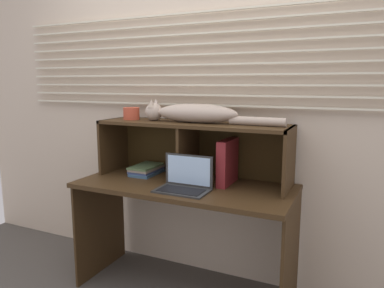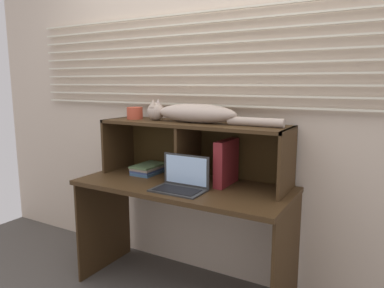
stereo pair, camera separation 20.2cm
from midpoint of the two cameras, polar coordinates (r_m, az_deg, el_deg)
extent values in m
cube|color=beige|center=(2.58, 4.74, 6.14)|extent=(4.40, 0.04, 2.50)
cube|color=beige|center=(2.54, 4.26, 6.16)|extent=(3.14, 0.02, 0.01)
cube|color=beige|center=(2.53, 4.28, 7.73)|extent=(3.14, 0.02, 0.01)
cube|color=beige|center=(2.53, 4.30, 9.30)|extent=(3.14, 0.02, 0.01)
cube|color=beige|center=(2.53, 4.32, 10.87)|extent=(3.14, 0.02, 0.01)
cube|color=beige|center=(2.54, 4.34, 12.44)|extent=(3.14, 0.02, 0.01)
cube|color=beige|center=(2.54, 4.36, 14.01)|extent=(3.14, 0.02, 0.01)
cube|color=beige|center=(2.55, 4.38, 15.57)|extent=(3.14, 0.02, 0.01)
cube|color=beige|center=(2.55, 4.40, 17.12)|extent=(3.14, 0.02, 0.01)
cube|color=beige|center=(2.56, 4.42, 18.66)|extent=(3.14, 0.02, 0.01)
cube|color=beige|center=(2.58, 4.45, 20.19)|extent=(3.14, 0.02, 0.01)
cube|color=#3C2815|center=(2.36, 0.96, -6.69)|extent=(1.41, 0.62, 0.03)
cube|color=#3C2815|center=(2.87, -11.64, -11.88)|extent=(0.02, 0.56, 0.73)
cube|color=#3C2815|center=(2.28, 17.31, -18.05)|extent=(0.02, 0.56, 0.73)
cube|color=#3C2815|center=(2.39, 2.42, 3.15)|extent=(1.31, 0.35, 0.02)
cube|color=#3C2815|center=(2.77, -9.53, 0.07)|extent=(0.02, 0.35, 0.39)
cube|color=#3C2815|center=(2.21, 17.44, -2.69)|extent=(0.02, 0.35, 0.39)
cube|color=#3C2815|center=(2.43, 1.81, -1.38)|extent=(0.02, 0.33, 0.37)
cube|color=#3A2810|center=(2.57, 4.14, -0.56)|extent=(1.31, 0.01, 0.39)
ellipsoid|color=#B8A394|center=(2.37, 3.10, 4.87)|extent=(0.57, 0.16, 0.12)
sphere|color=#B8A394|center=(2.53, -3.48, 5.13)|extent=(0.12, 0.12, 0.12)
cone|color=#BAA591|center=(2.50, -3.88, 6.47)|extent=(0.05, 0.05, 0.05)
cone|color=#B5A296|center=(2.55, -3.12, 6.54)|extent=(0.05, 0.05, 0.05)
cylinder|color=#B8A394|center=(2.22, 12.60, 3.41)|extent=(0.35, 0.05, 0.05)
cube|color=#2E2E2E|center=(2.20, 0.42, -7.40)|extent=(0.32, 0.20, 0.01)
cube|color=#2E2E2E|center=(2.25, 1.64, -4.20)|extent=(0.32, 0.01, 0.20)
cube|color=#ADD1F9|center=(2.25, 1.59, -4.22)|extent=(0.29, 0.00, 0.18)
cube|color=black|center=(2.19, 0.29, -7.30)|extent=(0.27, 0.14, 0.00)
cube|color=maroon|center=(2.33, 7.95, -2.94)|extent=(0.06, 0.26, 0.29)
cube|color=#395878|center=(2.63, -4.60, -4.44)|extent=(0.16, 0.26, 0.02)
cube|color=#3B4976|center=(2.64, -4.69, -4.01)|extent=(0.16, 0.26, 0.02)
cube|color=gray|center=(2.63, -4.67, -3.70)|extent=(0.16, 0.26, 0.02)
cube|color=#526D45|center=(2.63, -4.77, -3.39)|extent=(0.16, 0.26, 0.01)
cylinder|color=#BC4730|center=(2.64, -6.89, 4.87)|extent=(0.11, 0.11, 0.09)
camera|label=1|loc=(0.10, -87.60, 0.41)|focal=33.70mm
camera|label=2|loc=(0.10, 92.40, -0.41)|focal=33.70mm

